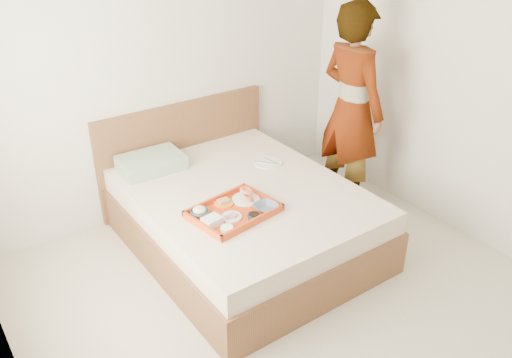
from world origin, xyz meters
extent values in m
cube|color=beige|center=(0.00, 0.00, 0.00)|extent=(3.50, 4.00, 0.01)
cube|color=silver|center=(0.00, 2.00, 1.30)|extent=(3.50, 0.01, 2.60)
cube|color=silver|center=(1.75, 0.00, 1.30)|extent=(0.01, 4.00, 2.60)
cube|color=brown|center=(0.11, 1.00, 0.27)|extent=(1.65, 2.00, 0.53)
cube|color=brown|center=(0.11, 1.97, 0.47)|extent=(1.65, 0.06, 0.95)
cube|color=#90A18F|center=(-0.33, 1.73, 0.59)|extent=(0.52, 0.36, 0.12)
cube|color=#D04814|center=(-0.15, 0.74, 0.56)|extent=(0.66, 0.52, 0.05)
cylinder|color=white|center=(0.01, 0.83, 0.55)|extent=(0.23, 0.23, 0.01)
imported|color=#171C41|center=(0.05, 0.63, 0.57)|extent=(0.19, 0.19, 0.04)
cylinder|color=black|center=(-0.08, 0.59, 0.56)|extent=(0.10, 0.10, 0.03)
cylinder|color=white|center=(-0.21, 0.69, 0.55)|extent=(0.17, 0.17, 0.01)
cylinder|color=orange|center=(-0.15, 0.88, 0.55)|extent=(0.17, 0.17, 0.01)
imported|color=#171C41|center=(-0.37, 0.85, 0.57)|extent=(0.15, 0.15, 0.04)
cube|color=silver|center=(-0.36, 0.69, 0.57)|extent=(0.14, 0.12, 0.05)
cylinder|color=white|center=(-0.32, 0.57, 0.56)|extent=(0.10, 0.10, 0.03)
cylinder|color=white|center=(0.53, 1.25, 0.54)|extent=(0.31, 0.31, 0.01)
imported|color=beige|center=(1.27, 1.05, 0.92)|extent=(0.45, 0.68, 1.85)
camera|label=1|loc=(-1.89, -1.98, 2.56)|focal=37.03mm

